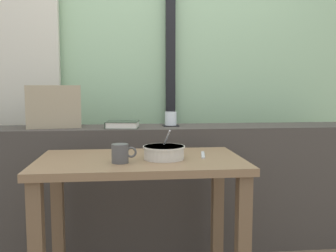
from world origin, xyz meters
TOP-DOWN VIEW (x-y plane):
  - outdoor_backdrop at (0.00, 1.12)m, footprint 4.80×0.08m
  - curtain_left_panel at (-0.90, 1.02)m, footprint 0.56×0.06m
  - window_divider_post at (0.20, 1.05)m, footprint 0.07×0.05m
  - dark_console_ledge at (0.00, 0.55)m, footprint 2.80×0.35m
  - breakfast_table at (-0.07, -0.04)m, footprint 0.98×0.57m
  - coaster_square at (0.14, 0.57)m, footprint 0.10×0.10m
  - juice_glass at (0.14, 0.57)m, footprint 0.08×0.08m
  - closed_book at (-0.17, 0.50)m, footprint 0.21×0.18m
  - throw_pillow at (-0.58, 0.55)m, footprint 0.34×0.18m
  - soup_bowl at (0.04, -0.07)m, footprint 0.20×0.20m
  - fork_utensil at (0.24, -0.00)m, footprint 0.05×0.17m
  - ceramic_mug at (-0.17, -0.14)m, footprint 0.11×0.08m

SIDE VIEW (x-z plane):
  - dark_console_ledge at x=0.00m, z-range 0.00..0.79m
  - breakfast_table at x=-0.07m, z-range 0.22..0.91m
  - fork_utensil at x=0.24m, z-range 0.70..0.70m
  - soup_bowl at x=0.04m, z-range 0.66..0.80m
  - ceramic_mug at x=-0.17m, z-range 0.70..0.78m
  - coaster_square at x=0.14m, z-range 0.79..0.79m
  - closed_book at x=-0.17m, z-range 0.79..0.83m
  - juice_glass at x=0.14m, z-range 0.79..0.88m
  - throw_pillow at x=-0.58m, z-range 0.79..1.05m
  - curtain_left_panel at x=-0.90m, z-range 0.00..2.50m
  - window_divider_post at x=0.20m, z-range 0.00..2.60m
  - outdoor_backdrop at x=0.00m, z-range 0.00..2.80m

